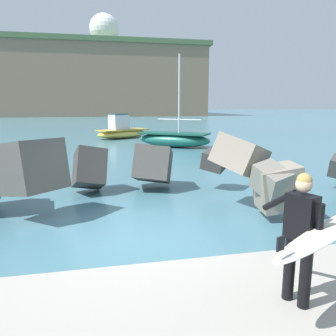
{
  "coord_description": "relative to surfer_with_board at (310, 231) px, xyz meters",
  "views": [
    {
      "loc": [
        -0.67,
        -6.9,
        2.84
      ],
      "look_at": [
        0.92,
        0.5,
        1.4
      ],
      "focal_mm": 35.28,
      "sensor_mm": 36.0,
      "label": 1
    }
  ],
  "objects": [
    {
      "name": "boat_near_centre",
      "position": [
        -0.46,
        25.52,
        -0.63
      ],
      "size": [
        5.21,
        4.1,
        2.14
      ],
      "color": "#EAC64C",
      "rests_on": "ground"
    },
    {
      "name": "ground_plane",
      "position": [
        -1.92,
        3.42,
        -1.28
      ],
      "size": [
        400.0,
        400.0,
        0.0
      ],
      "primitive_type": "plane",
      "color": "#42707F"
    },
    {
      "name": "boat_near_right",
      "position": [
        2.56,
        18.59,
        -0.73
      ],
      "size": [
        5.27,
        4.51,
        6.14
      ],
      "color": "#1E6656",
      "rests_on": "ground"
    },
    {
      "name": "headland_bluff",
      "position": [
        -16.21,
        101.53,
        8.19
      ],
      "size": [
        86.12,
        44.26,
        18.89
      ],
      "color": "#847056",
      "rests_on": "ground"
    },
    {
      "name": "radar_dome",
      "position": [
        0.67,
        102.61,
        23.54
      ],
      "size": [
        8.74,
        8.74,
        10.77
      ],
      "color": "silver",
      "rests_on": "headland_bluff"
    },
    {
      "name": "station_building_central",
      "position": [
        -17.09,
        111.52,
        20.31
      ],
      "size": [
        6.64,
        4.31,
        5.37
      ],
      "color": "silver",
      "rests_on": "headland_bluff"
    },
    {
      "name": "breakwater_jetty",
      "position": [
        -1.62,
        5.25,
        -0.21
      ],
      "size": [
        31.64,
        6.86,
        2.28
      ],
      "color": "#3D3A38",
      "rests_on": "ground"
    },
    {
      "name": "surfer_with_board",
      "position": [
        0.0,
        0.0,
        0.0
      ],
      "size": [
        2.07,
        1.46,
        1.78
      ],
      "color": "black",
      "rests_on": "walkway_path"
    }
  ]
}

